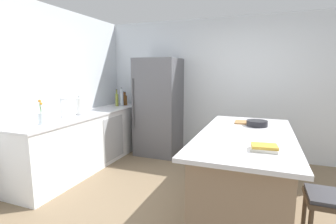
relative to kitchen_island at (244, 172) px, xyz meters
The scene contains 17 objects.
ground_plane 0.72m from the kitchen_island, 154.25° to the right, with size 7.20×7.20×0.00m, color #7A664C.
wall_rear 2.23m from the kitchen_island, 103.93° to the left, with size 6.00×0.10×2.60m, color silver.
wall_left 3.07m from the kitchen_island, behind, with size 0.10×6.00×2.60m, color silver.
counter_run_left 2.64m from the kitchen_island, 169.20° to the left, with size 0.64×2.76×0.92m.
kitchen_island is the anchor object (origin of this frame).
refrigerator 2.41m from the kitchen_island, 137.44° to the left, with size 0.80×0.75×1.86m.
bar_stool 0.97m from the kitchen_island, 43.14° to the right, with size 0.36×0.36×0.64m.
sink_faucet 2.71m from the kitchen_island, behind, with size 0.15×0.05×0.30m.
flower_vase 2.67m from the kitchen_island, behind, with size 0.08×0.08×0.33m.
paper_towel_roll 2.69m from the kitchen_island, behind, with size 0.14×0.14×0.31m.
vinegar_bottle 3.21m from the kitchen_island, 145.94° to the left, with size 0.05×0.05×0.27m.
whiskey_bottle 3.07m from the kitchen_island, 146.73° to the left, with size 0.08×0.08×0.28m.
soda_bottle 3.05m from the kitchen_island, 148.47° to the left, with size 0.07×0.07×0.37m.
olive_oil_bottle 3.06m from the kitchen_island, 150.40° to the left, with size 0.06×0.06×0.34m.
cookbook_stack 0.78m from the kitchen_island, 71.88° to the right, with size 0.23×0.18×0.05m.
mixing_bowl 0.69m from the kitchen_island, 78.03° to the left, with size 0.26×0.26×0.07m.
cutting_board 0.77m from the kitchen_island, 92.02° to the left, with size 0.33×0.25×0.02m.
Camera 1 is at (0.66, -2.64, 1.62)m, focal length 26.97 mm.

